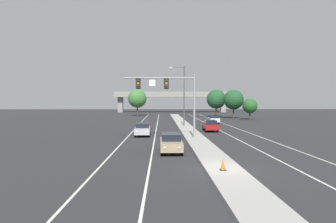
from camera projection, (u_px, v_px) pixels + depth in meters
The scene contains 18 objects.
ground_plane at pixel (224, 170), 18.39m from camera, with size 260.00×260.00×0.00m, color #28282B.
median_island at pixel (193, 135), 36.37m from camera, with size 2.40×110.00×0.15m, color #9E9B93.
lane_stripe_oncoming_center at pixel (156, 130), 43.26m from camera, with size 0.14×100.00×0.01m, color silver.
lane_stripe_receding_center at pixel (219, 130), 43.48m from camera, with size 0.14×100.00×0.01m, color silver.
edge_stripe_left at pixel (134, 130), 43.19m from camera, with size 0.14×100.00×0.01m, color silver.
edge_stripe_right at pixel (241, 130), 43.55m from camera, with size 0.14×100.00×0.01m, color silver.
overhead_signal_mast at pixel (171, 92), 33.19m from camera, with size 8.09×0.44×7.20m.
street_lamp_median at pixel (183, 92), 48.73m from camera, with size 2.58×0.28×10.00m.
car_oncoming_tan at pixel (171, 142), 24.93m from camera, with size 1.84×4.48×1.58m.
car_oncoming_silver at pixel (143, 129), 36.54m from camera, with size 1.89×4.50×1.58m.
car_receding_red at pixel (210, 125), 41.98m from camera, with size 1.92×4.51×1.58m.
car_receding_white at pixel (214, 119), 56.65m from camera, with size 1.92×4.51×1.58m.
traffic_cone_median_nose at pixel (223, 164), 17.83m from camera, with size 0.36×0.36×0.74m.
overpass_bridge at pixel (172, 97), 109.54m from camera, with size 42.40×6.40×7.65m.
tree_far_right_a at pixel (216, 99), 76.65m from camera, with size 5.01×5.01×7.25m.
tree_far_right_c at pixel (234, 100), 71.81m from camera, with size 4.88×4.88×7.06m.
tree_far_left_c at pixel (137, 99), 83.07m from camera, with size 5.24×5.24×7.57m.
tree_far_right_b at pixel (250, 106), 66.69m from camera, with size 3.34×3.34×4.83m.
Camera 1 is at (-3.92, -18.16, 4.39)m, focal length 31.34 mm.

